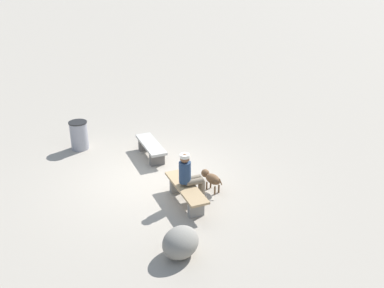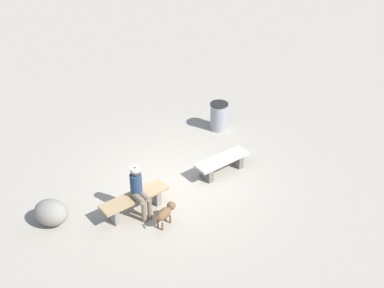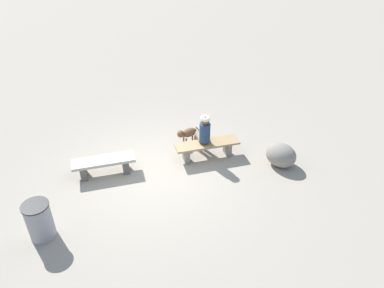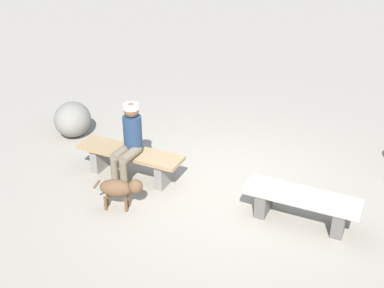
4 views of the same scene
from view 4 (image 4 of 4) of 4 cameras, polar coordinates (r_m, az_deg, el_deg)
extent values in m
cube|color=#9E9384|center=(7.55, 3.79, -5.40)|extent=(210.00, 210.00, 0.06)
cube|color=#605B56|center=(6.85, 16.77, -8.40)|extent=(0.16, 0.41, 0.36)
cube|color=#605B56|center=(7.01, 8.34, -6.52)|extent=(0.16, 0.41, 0.36)
cube|color=#B2ADA3|center=(6.79, 12.68, -5.96)|extent=(1.57, 0.50, 0.08)
cube|color=gray|center=(7.52, -3.33, -3.44)|extent=(0.14, 0.37, 0.41)
cube|color=gray|center=(8.07, -10.62, -1.58)|extent=(0.14, 0.37, 0.41)
cube|color=#A3845B|center=(7.66, -7.21, -0.98)|extent=(1.73, 0.50, 0.06)
cylinder|color=navy|center=(7.46, -6.89, 1.35)|extent=(0.28, 0.28, 0.52)
sphere|color=brown|center=(7.31, -7.05, 3.88)|extent=(0.22, 0.22, 0.22)
cylinder|color=silver|center=(7.29, -7.08, 4.32)|extent=(0.23, 0.23, 0.08)
cylinder|color=#756651|center=(7.47, -8.15, -0.96)|extent=(0.17, 0.43, 0.15)
cylinder|color=#756651|center=(7.45, -8.92, -3.48)|extent=(0.11, 0.11, 0.54)
cylinder|color=#756651|center=(7.39, -7.15, -1.22)|extent=(0.17, 0.43, 0.15)
cylinder|color=#756651|center=(7.37, -7.92, -3.77)|extent=(0.11, 0.11, 0.54)
ellipsoid|color=brown|center=(7.00, -8.81, -5.05)|extent=(0.52, 0.36, 0.25)
sphere|color=brown|center=(6.90, -6.56, -4.90)|extent=(0.21, 0.21, 0.21)
cylinder|color=brown|center=(7.14, -7.37, -6.42)|extent=(0.04, 0.04, 0.22)
cylinder|color=brown|center=(7.03, -7.64, -7.03)|extent=(0.04, 0.04, 0.22)
cylinder|color=brown|center=(7.22, -9.68, -6.20)|extent=(0.04, 0.04, 0.22)
cylinder|color=brown|center=(7.11, -9.99, -6.80)|extent=(0.04, 0.04, 0.22)
cylinder|color=brown|center=(7.05, -10.97, -4.60)|extent=(0.12, 0.06, 0.15)
ellipsoid|color=gray|center=(9.26, -13.67, 2.80)|extent=(0.98, 1.03, 0.62)
camera|label=1|loc=(15.14, -32.65, 29.94)|focal=41.43mm
camera|label=2|loc=(9.79, -95.79, 24.14)|focal=48.43mm
camera|label=3|loc=(13.47, 24.05, 33.09)|focal=34.27mm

